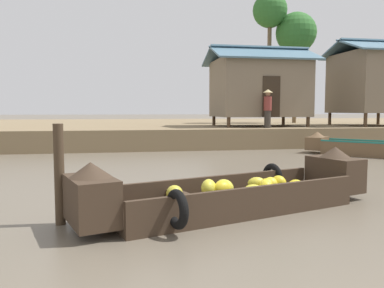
# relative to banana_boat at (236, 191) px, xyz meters

# --- Properties ---
(ground_plane) EXTENTS (300.00, 300.00, 0.00)m
(ground_plane) POSITION_rel_banana_boat_xyz_m (-0.21, 4.62, -0.32)
(ground_plane) COLOR #665B4C
(riverbank_strip) EXTENTS (160.00, 20.00, 0.85)m
(riverbank_strip) POSITION_rel_banana_boat_xyz_m (-0.21, 19.25, 0.10)
(riverbank_strip) COLOR #7F6B4C
(riverbank_strip) RESTS_ON ground
(banana_boat) EXTENTS (5.12, 2.62, 0.93)m
(banana_boat) POSITION_rel_banana_boat_xyz_m (0.00, 0.00, 0.00)
(banana_boat) COLOR #3D2D21
(banana_boat) RESTS_ON ground
(stilt_house_left) EXTENTS (4.85, 3.66, 3.80)m
(stilt_house_left) POSITION_rel_banana_boat_xyz_m (4.78, 12.15, 2.40)
(stilt_house_left) COLOR #4C3826
(stilt_house_left) RESTS_ON riverbank_strip
(stilt_house_mid_left) EXTENTS (3.99, 4.01, 4.24)m
(stilt_house_mid_left) POSITION_rel_banana_boat_xyz_m (10.69, 11.85, 2.70)
(stilt_house_mid_left) COLOR #4C3826
(stilt_house_mid_left) RESTS_ON riverbank_strip
(palm_tree_mid) EXTENTS (2.42, 2.42, 6.62)m
(palm_tree_mid) POSITION_rel_banana_boat_xyz_m (8.69, 16.58, 5.88)
(palm_tree_mid) COLOR brown
(palm_tree_mid) RESTS_ON riverbank_strip
(palm_tree_far) EXTENTS (2.04, 2.04, 7.70)m
(palm_tree_far) POSITION_rel_banana_boat_xyz_m (7.07, 16.72, 7.07)
(palm_tree_far) COLOR brown
(palm_tree_far) RESTS_ON riverbank_strip
(vendor_person) EXTENTS (0.44, 0.44, 1.66)m
(vendor_person) POSITION_rel_banana_boat_xyz_m (4.48, 10.20, 1.45)
(vendor_person) COLOR #332D28
(vendor_person) RESTS_ON riverbank_strip
(mooring_post) EXTENTS (0.14, 0.14, 1.42)m
(mooring_post) POSITION_rel_banana_boat_xyz_m (-2.64, -0.25, 0.39)
(mooring_post) COLOR #423323
(mooring_post) RESTS_ON ground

